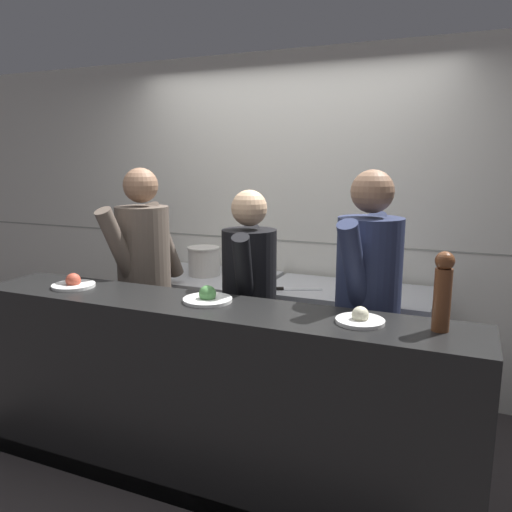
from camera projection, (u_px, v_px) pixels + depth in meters
The scene contains 14 objects.
ground_plane at pixel (208, 463), 2.98m from camera, with size 14.00×14.00×0.00m, color #383333.
wall_back_tiled at pixel (288, 222), 3.98m from camera, with size 8.00×0.06×2.60m.
oven_range at pixel (211, 330), 3.97m from camera, with size 0.96×0.71×0.90m.
prep_counter at pixel (346, 351), 3.55m from camera, with size 1.13×0.65×0.90m.
pass_counter at pixel (207, 399), 2.69m from camera, with size 2.76×0.45×1.05m.
stock_pot at pixel (204, 260), 3.88m from camera, with size 0.26×0.26×0.22m.
chefs_knife at pixel (290, 289), 3.46m from camera, with size 0.36×0.18×0.02m.
plated_dish_main at pixel (73, 284), 2.93m from camera, with size 0.25×0.25×0.09m.
plated_dish_appetiser at pixel (208, 298), 2.63m from camera, with size 0.26×0.26×0.09m.
plated_dish_dessert at pixel (360, 319), 2.29m from camera, with size 0.23×0.23×0.08m.
pepper_mill at pixel (443, 290), 2.15m from camera, with size 0.08×0.08×0.35m.
chef_head_cook at pixel (145, 283), 3.38m from camera, with size 0.40×0.76×1.74m.
chef_sous at pixel (249, 308), 3.04m from camera, with size 0.40×0.70×1.61m.
chef_line at pixel (367, 311), 2.74m from camera, with size 0.41×0.76×1.74m.
Camera 1 is at (1.32, -2.37, 1.79)m, focal length 35.00 mm.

